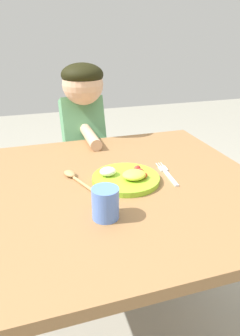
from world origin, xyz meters
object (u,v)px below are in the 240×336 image
Objects in this scene: drinking_cup at (105,203)px; person at (84,158)px; plate at (126,178)px; fork at (167,173)px; spoon at (75,177)px.

person reaches higher than drinking_cup.
fork is at bearing 3.39° from plate.
plate is at bearing 57.01° from drinking_cup.
fork is (0.16, 0.01, -0.01)m from plate.
spoon is 0.58m from person.
drinking_cup reaches higher than plate.
plate is 1.14× the size of spoon.
spoon is at bearing 76.39° from person.
drinking_cup reaches higher than spoon.
drinking_cup is at bearing -122.99° from plate.
person reaches higher than fork.
drinking_cup is at bearing 169.05° from spoon.
plate is 0.22m from drinking_cup.
fork is at bearing 35.20° from drinking_cup.
plate is at bearing 98.46° from fork.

